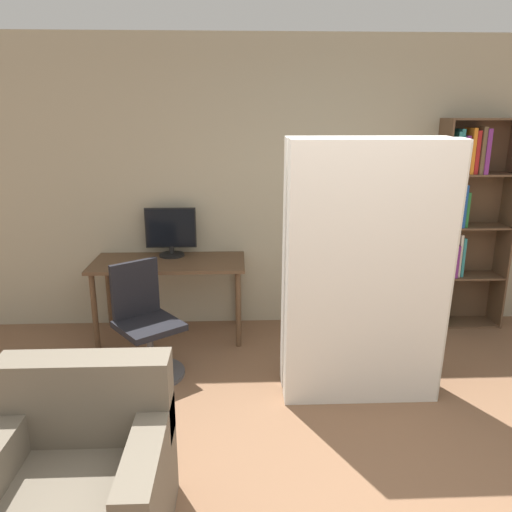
# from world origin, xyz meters

# --- Properties ---
(wall_back) EXTENTS (8.00, 0.06, 2.70)m
(wall_back) POSITION_xyz_m (0.00, 2.97, 1.35)
(wall_back) COLOR tan
(wall_back) RESTS_ON ground
(desk) EXTENTS (1.37, 0.63, 0.73)m
(desk) POSITION_xyz_m (-1.22, 2.62, 0.63)
(desk) COLOR brown
(desk) RESTS_ON ground
(monitor) EXTENTS (0.47, 0.23, 0.46)m
(monitor) POSITION_xyz_m (-1.21, 2.80, 0.96)
(monitor) COLOR black
(monitor) RESTS_ON desk
(office_chair) EXTENTS (0.62, 0.62, 0.90)m
(office_chair) POSITION_xyz_m (-1.32, 1.91, 0.36)
(office_chair) COLOR #4C4C51
(office_chair) RESTS_ON ground
(bookshelf) EXTENTS (0.68, 0.30, 1.97)m
(bookshelf) POSITION_xyz_m (1.54, 2.81, 1.03)
(bookshelf) COLOR brown
(bookshelf) RESTS_ON ground
(mattress_near) EXTENTS (1.11, 0.25, 1.86)m
(mattress_near) POSITION_xyz_m (0.29, 1.43, 0.93)
(mattress_near) COLOR silver
(mattress_near) RESTS_ON ground
(mattress_far) EXTENTS (1.11, 0.25, 1.86)m
(mattress_far) POSITION_xyz_m (0.29, 1.68, 0.93)
(mattress_far) COLOR silver
(mattress_far) RESTS_ON ground
(armchair) EXTENTS (0.85, 0.80, 0.85)m
(armchair) POSITION_xyz_m (-1.36, 0.28, 0.32)
(armchair) COLOR #665B4C
(armchair) RESTS_ON ground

